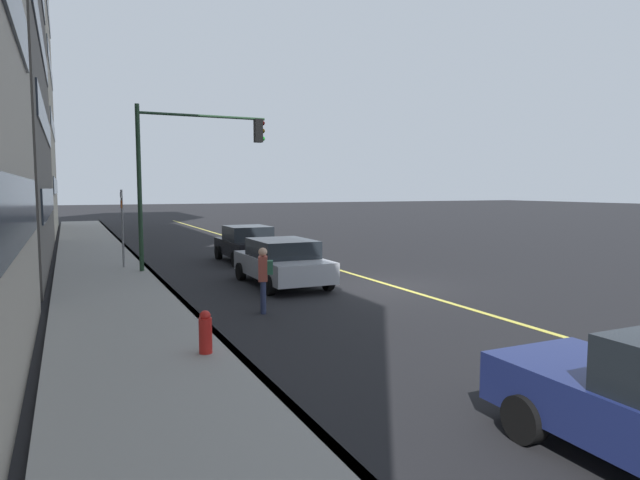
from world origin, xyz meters
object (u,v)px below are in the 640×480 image
(pedestrian_with_backpack, at_px, (264,275))
(fire_hydrant, at_px, (206,336))
(car_black, at_px, (247,244))
(street_sign_post, at_px, (122,223))
(car_silver, at_px, (282,261))
(traffic_light_mast, at_px, (189,159))

(pedestrian_with_backpack, relative_size, fire_hydrant, 1.77)
(car_black, relative_size, pedestrian_with_backpack, 2.42)
(fire_hydrant, bearing_deg, street_sign_post, 1.41)
(car_silver, xyz_separation_m, fire_hydrant, (-6.87, 4.10, -0.31))
(street_sign_post, height_order, fire_hydrant, street_sign_post)
(car_black, xyz_separation_m, pedestrian_with_backpack, (-9.57, 2.54, 0.18))
(car_silver, distance_m, traffic_light_mast, 5.75)
(car_silver, distance_m, pedestrian_with_backpack, 4.06)
(traffic_light_mast, bearing_deg, car_silver, -152.69)
(car_black, relative_size, traffic_light_mast, 0.66)
(car_black, distance_m, traffic_light_mast, 4.82)
(car_silver, relative_size, fire_hydrant, 4.79)
(traffic_light_mast, distance_m, street_sign_post, 3.61)
(street_sign_post, distance_m, fire_hydrant, 12.41)
(car_silver, bearing_deg, traffic_light_mast, 27.31)
(pedestrian_with_backpack, bearing_deg, traffic_light_mast, 1.85)
(car_silver, xyz_separation_m, pedestrian_with_backpack, (-3.60, 1.86, 0.19))
(street_sign_post, bearing_deg, traffic_light_mast, -120.88)
(street_sign_post, bearing_deg, fire_hydrant, -178.59)
(car_black, xyz_separation_m, fire_hydrant, (-12.84, 4.78, -0.32))
(car_black, bearing_deg, traffic_light_mast, 124.09)
(fire_hydrant, bearing_deg, traffic_light_mast, -10.32)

